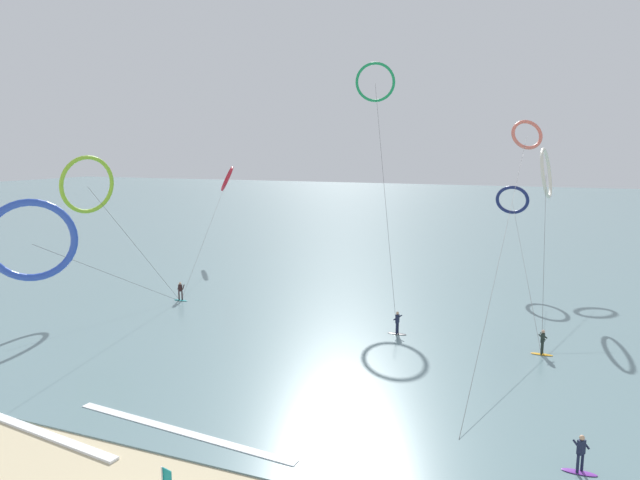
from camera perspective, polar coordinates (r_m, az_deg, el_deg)
sea_water at (r=120.21m, az=15.21°, el=2.50°), size 400.00×200.00×0.08m
surfer_amber at (r=40.02m, az=21.78°, el=-9.83°), size 1.40×0.64×1.70m
surfer_teal at (r=51.54m, az=-14.07°, el=-5.23°), size 1.40×0.64×1.70m
surfer_charcoal at (r=41.58m, az=7.91°, el=-8.53°), size 1.40×0.62×1.70m
surfer_violet at (r=27.14m, az=25.08°, el=-19.40°), size 1.40×0.73×1.70m
kite_navy at (r=59.44m, az=19.06°, el=3.87°), size 5.04×22.19×9.97m
kite_coral at (r=68.97m, az=20.39°, el=10.03°), size 4.15×46.14×16.90m
kite_crimson at (r=72.66m, az=-9.48°, el=6.18°), size 9.77×23.74×11.38m
kite_ivory at (r=54.41m, az=22.11°, el=6.34°), size 1.67×18.76×13.65m
kite_lime at (r=53.48m, az=-22.67°, el=5.24°), size 8.95×5.25×12.98m
kite_cobalt at (r=35.97m, az=-27.37°, el=-0.06°), size 4.54×19.40×10.76m
kite_emerald at (r=62.32m, az=5.67°, el=15.72°), size 10.34×22.21×22.65m
wave_crest_mid at (r=29.05m, az=-14.11°, el=-18.49°), size 12.70×1.49×0.12m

